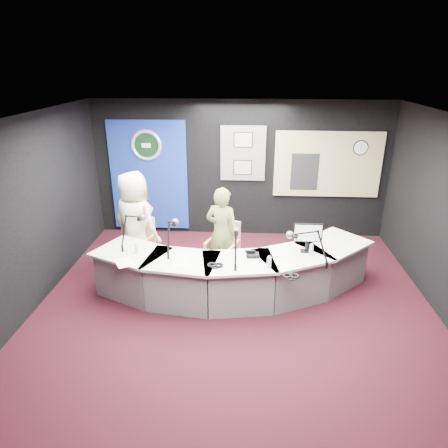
# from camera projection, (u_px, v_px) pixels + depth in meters

# --- Properties ---
(ground) EXTENTS (6.00, 6.00, 0.00)m
(ground) POSITION_uv_depth(u_px,v_px,m) (234.00, 313.00, 5.94)
(ground) COLOR black
(ground) RESTS_ON ground
(ceiling) EXTENTS (6.00, 6.00, 0.02)m
(ceiling) POSITION_uv_depth(u_px,v_px,m) (236.00, 121.00, 4.87)
(ceiling) COLOR silver
(ceiling) RESTS_ON ground
(wall_back) EXTENTS (6.00, 0.02, 2.80)m
(wall_back) POSITION_uv_depth(u_px,v_px,m) (240.00, 170.00, 8.17)
(wall_back) COLOR black
(wall_back) RESTS_ON ground
(wall_front) EXTENTS (6.00, 0.02, 2.80)m
(wall_front) POSITION_uv_depth(u_px,v_px,m) (219.00, 400.00, 2.63)
(wall_front) COLOR black
(wall_front) RESTS_ON ground
(wall_left) EXTENTS (0.02, 6.00, 2.80)m
(wall_left) POSITION_uv_depth(u_px,v_px,m) (21.00, 221.00, 5.57)
(wall_left) COLOR black
(wall_left) RESTS_ON ground
(broadcast_desk) EXTENTS (4.50, 1.90, 0.75)m
(broadcast_desk) POSITION_uv_depth(u_px,v_px,m) (232.00, 273.00, 6.30)
(broadcast_desk) COLOR silver
(broadcast_desk) RESTS_ON ground
(backdrop_panel) EXTENTS (1.60, 0.05, 2.30)m
(backdrop_panel) POSITION_uv_depth(u_px,v_px,m) (149.00, 176.00, 8.31)
(backdrop_panel) COLOR navy
(backdrop_panel) RESTS_ON wall_back
(agency_seal) EXTENTS (0.63, 0.07, 0.63)m
(agency_seal) POSITION_uv_depth(u_px,v_px,m) (146.00, 145.00, 8.03)
(agency_seal) COLOR silver
(agency_seal) RESTS_ON backdrop_panel
(seal_center) EXTENTS (0.48, 0.01, 0.48)m
(seal_center) POSITION_uv_depth(u_px,v_px,m) (146.00, 145.00, 8.03)
(seal_center) COLOR black
(seal_center) RESTS_ON backdrop_panel
(pinboard) EXTENTS (0.90, 0.04, 1.10)m
(pinboard) POSITION_uv_depth(u_px,v_px,m) (243.00, 154.00, 8.01)
(pinboard) COLOR slate
(pinboard) RESTS_ON wall_back
(framed_photo_upper) EXTENTS (0.34, 0.02, 0.27)m
(framed_photo_upper) POSITION_uv_depth(u_px,v_px,m) (243.00, 140.00, 7.88)
(framed_photo_upper) COLOR gray
(framed_photo_upper) RESTS_ON pinboard
(framed_photo_lower) EXTENTS (0.34, 0.02, 0.27)m
(framed_photo_lower) POSITION_uv_depth(u_px,v_px,m) (243.00, 168.00, 8.09)
(framed_photo_lower) COLOR gray
(framed_photo_lower) RESTS_ON pinboard
(booth_window_frame) EXTENTS (2.12, 0.06, 1.32)m
(booth_window_frame) POSITION_uv_depth(u_px,v_px,m) (328.00, 165.00, 7.99)
(booth_window_frame) COLOR tan
(booth_window_frame) RESTS_ON wall_back
(booth_glow) EXTENTS (2.00, 0.02, 1.20)m
(booth_glow) POSITION_uv_depth(u_px,v_px,m) (328.00, 165.00, 7.98)
(booth_glow) COLOR #DBB68A
(booth_glow) RESTS_ON booth_window_frame
(equipment_rack) EXTENTS (0.55, 0.02, 0.75)m
(equipment_rack) POSITION_uv_depth(u_px,v_px,m) (305.00, 172.00, 8.05)
(equipment_rack) COLOR black
(equipment_rack) RESTS_ON booth_window_frame
(wall_clock) EXTENTS (0.28, 0.01, 0.28)m
(wall_clock) POSITION_uv_depth(u_px,v_px,m) (361.00, 148.00, 7.80)
(wall_clock) COLOR white
(wall_clock) RESTS_ON booth_window_frame
(armchair_left) EXTENTS (0.76, 0.76, 1.07)m
(armchair_left) POSITION_uv_depth(u_px,v_px,m) (137.00, 242.00, 6.97)
(armchair_left) COLOR tan
(armchair_left) RESTS_ON ground
(armchair_right) EXTENTS (0.62, 0.62, 0.85)m
(armchair_right) POSITION_uv_depth(u_px,v_px,m) (222.00, 253.00, 6.83)
(armchair_right) COLOR tan
(armchair_right) RESTS_ON ground
(draped_jacket) EXTENTS (0.51, 0.25, 0.70)m
(draped_jacket) POSITION_uv_depth(u_px,v_px,m) (135.00, 232.00, 7.17)
(draped_jacket) COLOR #666156
(draped_jacket) RESTS_ON armchair_left
(person_man) EXTENTS (1.04, 0.90, 1.80)m
(person_man) POSITION_uv_depth(u_px,v_px,m) (135.00, 223.00, 6.83)
(person_man) COLOR beige
(person_man) RESTS_ON ground
(person_woman) EXTENTS (0.68, 0.56, 1.60)m
(person_woman) POSITION_uv_depth(u_px,v_px,m) (222.00, 233.00, 6.69)
(person_woman) COLOR olive
(person_woman) RESTS_ON ground
(computer_monitor) EXTENTS (0.41, 0.03, 0.28)m
(computer_monitor) POSITION_uv_depth(u_px,v_px,m) (308.00, 233.00, 6.03)
(computer_monitor) COLOR black
(computer_monitor) RESTS_ON broadcast_desk
(desk_phone) EXTENTS (0.19, 0.16, 0.05)m
(desk_phone) POSITION_uv_depth(u_px,v_px,m) (253.00, 255.00, 5.99)
(desk_phone) COLOR black
(desk_phone) RESTS_ON broadcast_desk
(headphones_near) EXTENTS (0.22, 0.22, 0.04)m
(headphones_near) POSITION_uv_depth(u_px,v_px,m) (291.00, 276.00, 5.42)
(headphones_near) COLOR black
(headphones_near) RESTS_ON broadcast_desk
(headphones_far) EXTENTS (0.19, 0.19, 0.03)m
(headphones_far) POSITION_uv_depth(u_px,v_px,m) (215.00, 265.00, 5.71)
(headphones_far) COLOR black
(headphones_far) RESTS_ON broadcast_desk
(paper_stack) EXTENTS (0.37, 0.40, 0.00)m
(paper_stack) POSITION_uv_depth(u_px,v_px,m) (124.00, 262.00, 5.82)
(paper_stack) COLOR white
(paper_stack) RESTS_ON broadcast_desk
(notepad) EXTENTS (0.28, 0.35, 0.00)m
(notepad) POSITION_uv_depth(u_px,v_px,m) (180.00, 261.00, 5.86)
(notepad) COLOR white
(notepad) RESTS_ON broadcast_desk
(boom_mic_a) EXTENTS (0.30, 0.71, 0.60)m
(boom_mic_a) POSITION_uv_depth(u_px,v_px,m) (132.00, 226.00, 6.31)
(boom_mic_a) COLOR black
(boom_mic_a) RESTS_ON broadcast_desk
(boom_mic_b) EXTENTS (0.16, 0.74, 0.60)m
(boom_mic_b) POSITION_uv_depth(u_px,v_px,m) (172.00, 232.00, 6.10)
(boom_mic_b) COLOR black
(boom_mic_b) RESTS_ON broadcast_desk
(boom_mic_c) EXTENTS (0.16, 0.74, 0.60)m
(boom_mic_c) POSITION_uv_depth(u_px,v_px,m) (236.00, 242.00, 5.76)
(boom_mic_c) COLOR black
(boom_mic_c) RESTS_ON broadcast_desk
(boom_mic_d) EXTENTS (0.62, 0.49, 0.60)m
(boom_mic_d) POSITION_uv_depth(u_px,v_px,m) (308.00, 243.00, 5.73)
(boom_mic_d) COLOR black
(boom_mic_d) RESTS_ON broadcast_desk
(water_bottles) EXTENTS (2.71, 0.50, 0.18)m
(water_bottles) POSITION_uv_depth(u_px,v_px,m) (223.00, 253.00, 5.89)
(water_bottles) COLOR silver
(water_bottles) RESTS_ON broadcast_desk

